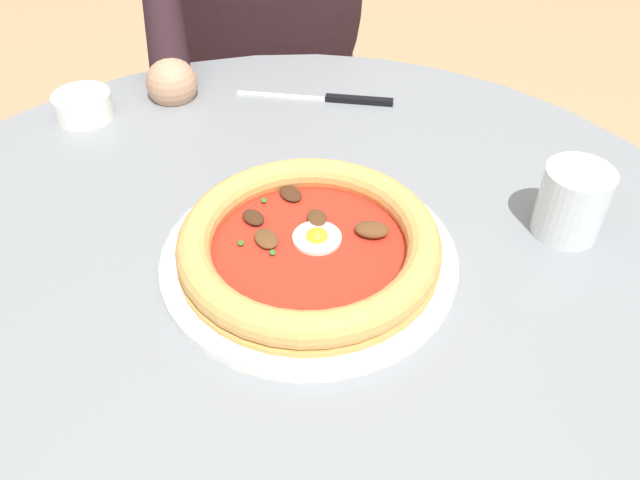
{
  "coord_description": "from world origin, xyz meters",
  "views": [
    {
      "loc": [
        -0.45,
        0.03,
        1.18
      ],
      "look_at": [
        0.04,
        -0.04,
        0.74
      ],
      "focal_mm": 36.69,
      "sensor_mm": 36.0,
      "label": 1
    }
  ],
  "objects_px": {
    "diner_person": "(264,103)",
    "cafe_chair_diner": "(260,57)",
    "water_glass": "(571,205)",
    "steak_knife": "(337,99)",
    "pizza_on_plate": "(309,247)",
    "dining_table": "(293,382)",
    "ramekin_capers": "(83,105)"
  },
  "relations": [
    {
      "from": "diner_person",
      "to": "cafe_chair_diner",
      "type": "xyz_separation_m",
      "value": [
        0.15,
        -0.01,
        0.02
      ]
    },
    {
      "from": "water_glass",
      "to": "steak_knife",
      "type": "relative_size",
      "value": 0.36
    },
    {
      "from": "water_glass",
      "to": "pizza_on_plate",
      "type": "bearing_deg",
      "value": 92.08
    },
    {
      "from": "pizza_on_plate",
      "to": "dining_table",
      "type": "bearing_deg",
      "value": 137.59
    },
    {
      "from": "ramekin_capers",
      "to": "cafe_chair_diner",
      "type": "distance_m",
      "value": 0.59
    },
    {
      "from": "ramekin_capers",
      "to": "diner_person",
      "type": "bearing_deg",
      "value": -36.26
    },
    {
      "from": "diner_person",
      "to": "cafe_chair_diner",
      "type": "height_order",
      "value": "diner_person"
    },
    {
      "from": "cafe_chair_diner",
      "to": "diner_person",
      "type": "bearing_deg",
      "value": 177.88
    },
    {
      "from": "water_glass",
      "to": "diner_person",
      "type": "height_order",
      "value": "diner_person"
    },
    {
      "from": "dining_table",
      "to": "water_glass",
      "type": "distance_m",
      "value": 0.36
    },
    {
      "from": "steak_knife",
      "to": "dining_table",
      "type": "bearing_deg",
      "value": 162.99
    },
    {
      "from": "diner_person",
      "to": "cafe_chair_diner",
      "type": "distance_m",
      "value": 0.15
    },
    {
      "from": "steak_knife",
      "to": "cafe_chair_diner",
      "type": "height_order",
      "value": "cafe_chair_diner"
    },
    {
      "from": "water_glass",
      "to": "cafe_chair_diner",
      "type": "xyz_separation_m",
      "value": [
        0.8,
        0.28,
        -0.21
      ]
    },
    {
      "from": "water_glass",
      "to": "steak_knife",
      "type": "bearing_deg",
      "value": 33.23
    },
    {
      "from": "ramekin_capers",
      "to": "diner_person",
      "type": "xyz_separation_m",
      "value": [
        0.34,
        -0.25,
        -0.22
      ]
    },
    {
      "from": "steak_knife",
      "to": "diner_person",
      "type": "height_order",
      "value": "diner_person"
    },
    {
      "from": "cafe_chair_diner",
      "to": "ramekin_capers",
      "type": "bearing_deg",
      "value": 152.4
    },
    {
      "from": "pizza_on_plate",
      "to": "ramekin_capers",
      "type": "height_order",
      "value": "pizza_on_plate"
    },
    {
      "from": "dining_table",
      "to": "steak_knife",
      "type": "xyz_separation_m",
      "value": [
        0.34,
        -0.1,
        0.17
      ]
    },
    {
      "from": "steak_knife",
      "to": "water_glass",
      "type": "bearing_deg",
      "value": -146.77
    },
    {
      "from": "pizza_on_plate",
      "to": "steak_knife",
      "type": "height_order",
      "value": "pizza_on_plate"
    },
    {
      "from": "pizza_on_plate",
      "to": "steak_knife",
      "type": "distance_m",
      "value": 0.32
    },
    {
      "from": "water_glass",
      "to": "ramekin_capers",
      "type": "relative_size",
      "value": 1.04
    },
    {
      "from": "dining_table",
      "to": "pizza_on_plate",
      "type": "distance_m",
      "value": 0.19
    },
    {
      "from": "dining_table",
      "to": "ramekin_capers",
      "type": "height_order",
      "value": "ramekin_capers"
    },
    {
      "from": "steak_knife",
      "to": "diner_person",
      "type": "xyz_separation_m",
      "value": [
        0.35,
        0.09,
        -0.2
      ]
    },
    {
      "from": "dining_table",
      "to": "diner_person",
      "type": "height_order",
      "value": "diner_person"
    },
    {
      "from": "water_glass",
      "to": "steak_knife",
      "type": "height_order",
      "value": "water_glass"
    },
    {
      "from": "water_glass",
      "to": "cafe_chair_diner",
      "type": "relative_size",
      "value": 0.09
    },
    {
      "from": "water_glass",
      "to": "diner_person",
      "type": "distance_m",
      "value": 0.74
    },
    {
      "from": "water_glass",
      "to": "ramekin_capers",
      "type": "distance_m",
      "value": 0.62
    }
  ]
}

